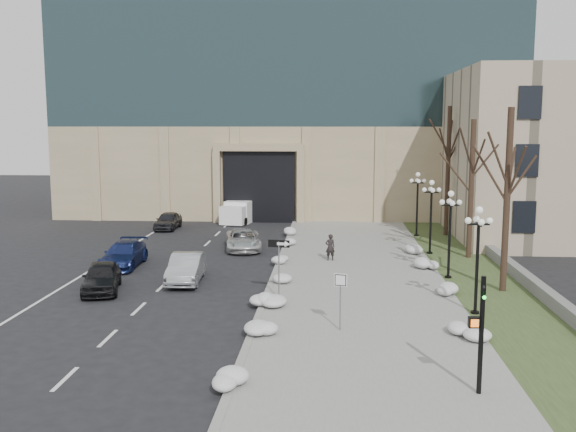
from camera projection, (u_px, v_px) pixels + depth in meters
The scene contains 34 objects.
ground at pixel (270, 362), 22.30m from camera, with size 160.00×160.00×0.00m, color black.
sidewalk at pixel (356, 271), 35.89m from camera, with size 9.00×40.00×0.12m, color gray.
curb at pixel (276, 269), 36.19m from camera, with size 0.30×40.00×0.14m, color gray.
grass_strip at pixel (474, 273), 35.45m from camera, with size 4.00×40.00×0.10m, color #334221.
stone_wall at pixel (502, 260), 37.25m from camera, with size 0.50×30.00×0.70m, color slate.
office_tower at pixel (292, 18), 62.86m from camera, with size 40.00×24.70×36.00m.
car_a at pixel (102, 277), 31.60m from camera, with size 1.71×4.25×1.45m, color black.
car_b at pixel (186, 268), 33.49m from camera, with size 1.57×4.49×1.48m, color #A9ADB0.
car_c at pixel (124, 255), 37.16m from camera, with size 1.96×4.82×1.40m, color navy.
car_d at pixel (243, 240), 42.12m from camera, with size 2.20×4.76×1.32m, color silver.
car_e at pixel (168, 221), 50.47m from camera, with size 1.60×3.98×1.36m, color #2F2F34.
pedestrian at pixel (330, 247), 38.25m from camera, with size 0.58×0.38×1.60m, color black.
box_truck at pixel (242, 211), 54.47m from camera, with size 3.05×6.10×1.85m.
one_way_sign at pixel (282, 251), 29.75m from camera, with size 1.07×0.39×2.87m.
keep_sign at pixel (340, 289), 25.13m from camera, with size 0.51×0.16×2.40m.
traffic_signal at pixel (480, 338), 19.15m from camera, with size 0.64×0.85×3.75m.
snow_clump_a at pixel (236, 382), 19.77m from camera, with size 1.10×1.60×0.36m, color silver.
snow_clump_b at pixel (265, 331), 24.71m from camera, with size 1.10×1.60×0.36m, color silver.
snow_clump_c at pixel (266, 301), 28.83m from camera, with size 1.10×1.60×0.36m, color silver.
snow_clump_d at pixel (280, 278), 33.09m from camera, with size 1.10×1.60×0.36m, color silver.
snow_clump_e at pixel (284, 259), 37.74m from camera, with size 1.10×1.60×0.36m, color silver.
snow_clump_f at pixel (287, 244), 42.80m from camera, with size 1.10×1.60×0.36m, color silver.
snow_clump_g at pixel (291, 232), 47.16m from camera, with size 1.10×1.60×0.36m, color silver.
snow_clump_h at pixel (470, 332), 24.55m from camera, with size 1.10×1.60×0.36m, color silver.
snow_clump_i at pixel (450, 291), 30.59m from camera, with size 1.10×1.60×0.36m, color silver.
snow_clump_j at pixel (426, 266), 36.10m from camera, with size 1.10×1.60×0.36m, color silver.
snow_clump_k at pixel (414, 250), 40.54m from camera, with size 1.10×1.60×0.36m, color silver.
lamppost_a at pixel (478, 246), 27.23m from camera, with size 1.18×1.18×4.76m.
lamppost_b at pixel (450, 223), 33.65m from camera, with size 1.18×1.18×4.76m.
lamppost_c at pixel (431, 207), 40.07m from camera, with size 1.18×1.18×4.76m.
lamppost_d at pixel (417, 195), 46.49m from camera, with size 1.18×1.18×4.76m.
tree_near at pixel (508, 174), 30.65m from camera, with size 3.20×3.20×9.00m.
tree_mid at pixel (472, 169), 38.59m from camera, with size 3.20×3.20×8.50m.
tree_far at pixel (448, 153), 46.40m from camera, with size 3.20×3.20×9.50m.
Camera 1 is at (2.06, -21.27, 8.18)m, focal length 40.00 mm.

